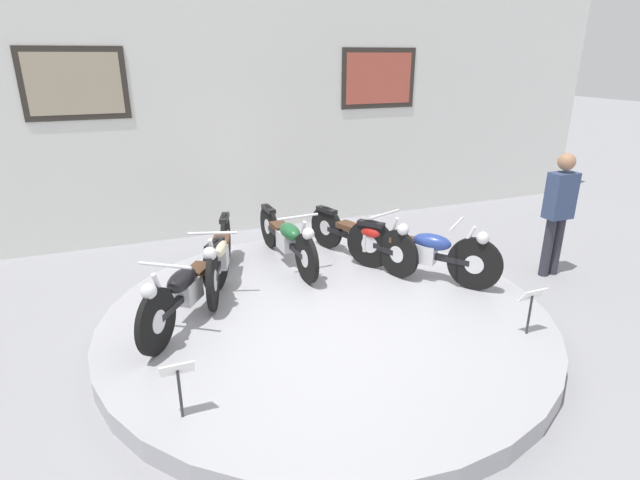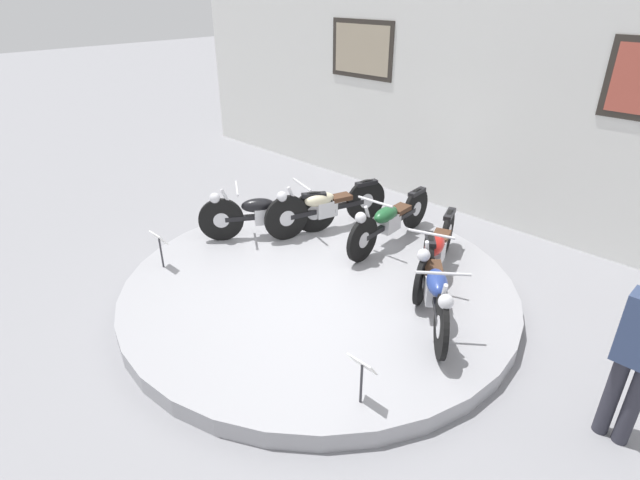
{
  "view_description": "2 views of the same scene",
  "coord_description": "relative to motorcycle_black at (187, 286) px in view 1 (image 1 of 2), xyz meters",
  "views": [
    {
      "loc": [
        -1.85,
        -4.54,
        2.85
      ],
      "look_at": [
        0.06,
        0.36,
        0.9
      ],
      "focal_mm": 28.0,
      "sensor_mm": 36.0,
      "label": 1
    },
    {
      "loc": [
        3.75,
        -3.8,
        3.54
      ],
      "look_at": [
        -0.01,
        0.03,
        0.76
      ],
      "focal_mm": 28.0,
      "sensor_mm": 36.0,
      "label": 2
    }
  ],
  "objects": [
    {
      "name": "info_placard_front_left",
      "position": [
        -0.27,
        -1.54,
        -0.02
      ],
      "size": [
        0.26,
        0.11,
        0.51
      ],
      "color": "#333338",
      "rests_on": "display_platform"
    },
    {
      "name": "display_platform",
      "position": [
        1.43,
        -0.34,
        -0.49
      ],
      "size": [
        4.86,
        4.86,
        0.2
      ],
      "primitive_type": "cylinder",
      "color": "#99999E",
      "rests_on": "ground_plane"
    },
    {
      "name": "motorcycle_black",
      "position": [
        0.0,
        0.0,
        0.0
      ],
      "size": [
        1.17,
        1.68,
        0.8
      ],
      "color": "black",
      "rests_on": "display_platform"
    },
    {
      "name": "motorcycle_cream",
      "position": [
        0.47,
        0.76,
        0.01
      ],
      "size": [
        0.71,
        1.95,
        0.81
      ],
      "color": "black",
      "rests_on": "display_platform"
    },
    {
      "name": "motorcycle_blue",
      "position": [
        2.86,
        0.0,
        0.0
      ],
      "size": [
        1.3,
        1.59,
        0.8
      ],
      "color": "black",
      "rests_on": "display_platform"
    },
    {
      "name": "visitor_standing",
      "position": [
        4.82,
        -0.15,
        0.36
      ],
      "size": [
        0.36,
        0.22,
        1.68
      ],
      "color": "#2D2D38",
      "rests_on": "ground_plane"
    },
    {
      "name": "motorcycle_green",
      "position": [
        1.43,
        1.06,
        -0.01
      ],
      "size": [
        0.54,
        1.97,
        0.79
      ],
      "color": "black",
      "rests_on": "display_platform"
    },
    {
      "name": "back_wall",
      "position": [
        1.43,
        3.3,
        1.66
      ],
      "size": [
        14.0,
        0.22,
        4.5
      ],
      "color": "silver",
      "rests_on": "ground_plane"
    },
    {
      "name": "motorcycle_red",
      "position": [
        2.39,
        0.76,
        -0.01
      ],
      "size": [
        0.75,
        1.87,
        0.78
      ],
      "color": "black",
      "rests_on": "display_platform"
    },
    {
      "name": "info_placard_front_centre",
      "position": [
        3.13,
        -1.54,
        -0.02
      ],
      "size": [
        0.26,
        0.11,
        0.51
      ],
      "color": "#333338",
      "rests_on": "display_platform"
    },
    {
      "name": "ground_plane",
      "position": [
        1.43,
        -0.34,
        -0.59
      ],
      "size": [
        60.0,
        60.0,
        0.0
      ],
      "primitive_type": "plane",
      "color": "gray"
    }
  ]
}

